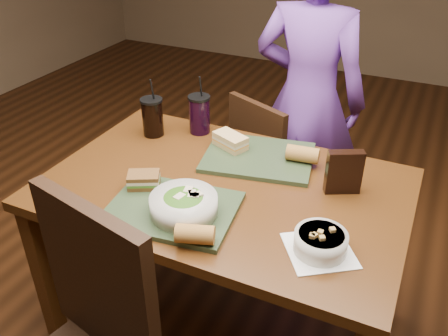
{
  "coord_description": "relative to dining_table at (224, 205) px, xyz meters",
  "views": [
    {
      "loc": [
        0.61,
        -1.3,
        1.7
      ],
      "look_at": [
        0.0,
        0.0,
        0.82
      ],
      "focal_mm": 38.0,
      "sensor_mm": 36.0,
      "label": 1
    }
  ],
  "objects": [
    {
      "name": "ground",
      "position": [
        0.0,
        0.0,
        -0.66
      ],
      "size": [
        6.0,
        6.0,
        0.0
      ],
      "primitive_type": "plane",
      "color": "#381C0B",
      "rests_on": "ground"
    },
    {
      "name": "soup_bowl",
      "position": [
        0.41,
        -0.21,
        0.13
      ],
      "size": [
        0.27,
        0.27,
        0.08
      ],
      "color": "white",
      "rests_on": "dining_table"
    },
    {
      "name": "chip_bag",
      "position": [
        0.4,
        0.14,
        0.17
      ],
      "size": [
        0.13,
        0.09,
        0.16
      ],
      "primitive_type": "cube",
      "rotation": [
        0.0,
        0.0,
        0.47
      ],
      "color": "black",
      "rests_on": "dining_table"
    },
    {
      "name": "cup_berry",
      "position": [
        -0.28,
        0.34,
        0.18
      ],
      "size": [
        0.1,
        0.1,
        0.26
      ],
      "color": "black",
      "rests_on": "dining_table"
    },
    {
      "name": "salad_bowl",
      "position": [
        -0.03,
        -0.23,
        0.15
      ],
      "size": [
        0.22,
        0.22,
        0.07
      ],
      "color": "silver",
      "rests_on": "tray_near"
    },
    {
      "name": "chair_far",
      "position": [
        -0.1,
        0.66,
        -0.2
      ],
      "size": [
        0.47,
        0.49,
        0.83
      ],
      "color": "black",
      "rests_on": "ground"
    },
    {
      "name": "dining_table",
      "position": [
        0.0,
        0.0,
        0.0
      ],
      "size": [
        1.3,
        0.85,
        0.75
      ],
      "color": "#49280E",
      "rests_on": "ground"
    },
    {
      "name": "sandwich_far",
      "position": [
        -0.08,
        0.24,
        0.14
      ],
      "size": [
        0.16,
        0.13,
        0.06
      ],
      "color": "tan",
      "rests_on": "tray_far"
    },
    {
      "name": "baguette_near",
      "position": [
        0.07,
        -0.35,
        0.14
      ],
      "size": [
        0.13,
        0.09,
        0.06
      ],
      "primitive_type": "cylinder",
      "rotation": [
        0.0,
        1.57,
        0.33
      ],
      "color": "#AD7533",
      "rests_on": "tray_near"
    },
    {
      "name": "tray_near",
      "position": [
        -0.09,
        -0.22,
        0.1
      ],
      "size": [
        0.46,
        0.37,
        0.02
      ],
      "primitive_type": "cube",
      "rotation": [
        0.0,
        0.0,
        0.13
      ],
      "color": "#2A3A22",
      "rests_on": "dining_table"
    },
    {
      "name": "tray_far",
      "position": [
        0.05,
        0.22,
        0.1
      ],
      "size": [
        0.47,
        0.39,
        0.02
      ],
      "primitive_type": "cube",
      "rotation": [
        0.0,
        0.0,
        0.19
      ],
      "color": "#2A3A22",
      "rests_on": "dining_table"
    },
    {
      "name": "diner",
      "position": [
        0.07,
        0.83,
        0.11
      ],
      "size": [
        0.58,
        0.39,
        1.55
      ],
      "primitive_type": "imported",
      "rotation": [
        0.0,
        0.0,
        3.11
      ],
      "color": "#713BA3",
      "rests_on": "ground"
    },
    {
      "name": "baguette_far",
      "position": [
        0.21,
        0.25,
        0.14
      ],
      "size": [
        0.13,
        0.08,
        0.06
      ],
      "primitive_type": "cylinder",
      "rotation": [
        0.0,
        1.57,
        0.12
      ],
      "color": "#AD7533",
      "rests_on": "tray_far"
    },
    {
      "name": "cup_cola",
      "position": [
        -0.45,
        0.23,
        0.17
      ],
      "size": [
        0.09,
        0.09,
        0.26
      ],
      "color": "black",
      "rests_on": "dining_table"
    },
    {
      "name": "sandwich_near",
      "position": [
        -0.24,
        -0.16,
        0.13
      ],
      "size": [
        0.13,
        0.12,
        0.05
      ],
      "color": "#593819",
      "rests_on": "tray_near"
    }
  ]
}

